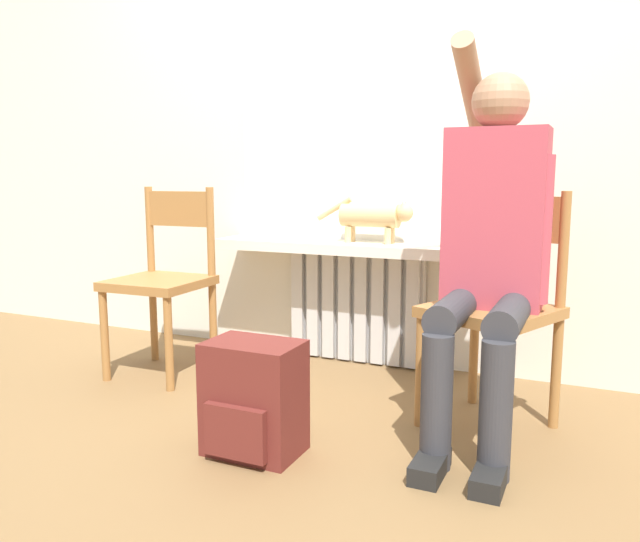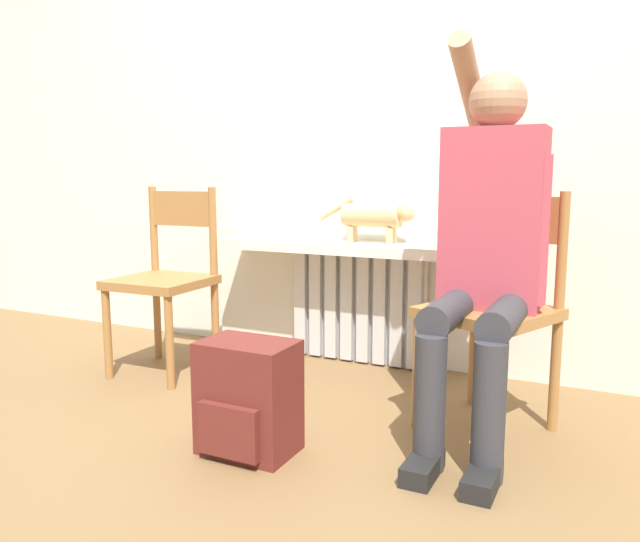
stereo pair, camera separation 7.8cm
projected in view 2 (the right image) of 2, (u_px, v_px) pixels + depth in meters
name	position (u px, v px, depth m)	size (l,w,h in m)	color
ground_plane	(224.00, 451.00, 2.08)	(12.00, 12.00, 0.00)	brown
wall_with_window	(366.00, 83.00, 2.97)	(7.00, 0.06, 2.70)	silver
radiator	(358.00, 307.00, 3.06)	(0.69, 0.08, 0.55)	silver
windowsill	(352.00, 248.00, 2.95)	(1.34, 0.26, 0.05)	white
window_glass	(363.00, 133.00, 2.98)	(1.29, 0.01, 1.02)	white
chair_left	(166.00, 276.00, 2.89)	(0.41, 0.41, 0.86)	#9E6B38
chair_right	(495.00, 306.00, 2.23)	(0.52, 0.52, 0.86)	#9E6B38
person	(488.00, 239.00, 2.12)	(0.36, 0.97, 1.40)	#333338
cat	(376.00, 216.00, 2.88)	(0.48, 0.11, 0.22)	#DBB77A
backpack	(248.00, 398.00, 2.06)	(0.31, 0.24, 0.38)	maroon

